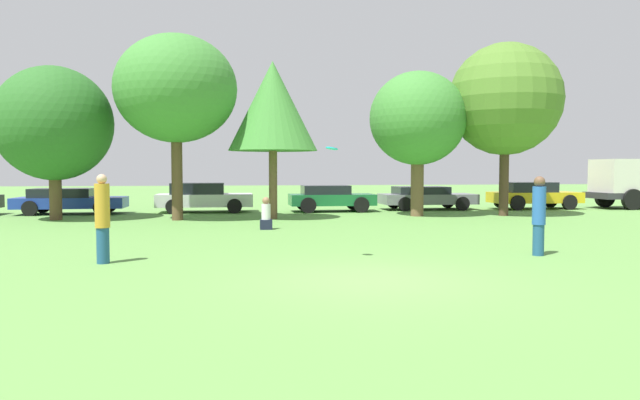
% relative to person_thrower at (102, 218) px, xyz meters
% --- Properties ---
extents(ground_plane, '(120.00, 120.00, 0.00)m').
position_rel_person_thrower_xyz_m(ground_plane, '(5.09, -2.51, -0.93)').
color(ground_plane, '#5B8E42').
extents(person_thrower, '(0.30, 0.30, 1.83)m').
position_rel_person_thrower_xyz_m(person_thrower, '(0.00, 0.00, 0.00)').
color(person_thrower, navy).
rests_on(person_thrower, ground).
extents(person_catcher, '(0.29, 0.29, 1.77)m').
position_rel_person_thrower_xyz_m(person_catcher, '(9.39, -0.20, -0.01)').
color(person_catcher, navy).
rests_on(person_catcher, ground).
extents(frisbee, '(0.26, 0.26, 0.08)m').
position_rel_person_thrower_xyz_m(frisbee, '(4.69, -0.31, 1.43)').
color(frisbee, '#19B2D8').
extents(bystander_sitting, '(0.39, 0.32, 1.04)m').
position_rel_person_thrower_xyz_m(bystander_sitting, '(3.64, 6.36, -0.49)').
color(bystander_sitting, '#191E33').
rests_on(bystander_sitting, ground).
extents(tree_0, '(4.32, 4.32, 5.79)m').
position_rel_person_thrower_xyz_m(tree_0, '(-4.10, 11.00, 2.70)').
color(tree_0, brown).
rests_on(tree_0, ground).
extents(tree_1, '(4.55, 4.55, 6.96)m').
position_rel_person_thrower_xyz_m(tree_1, '(0.48, 10.29, 3.98)').
color(tree_1, brown).
rests_on(tree_1, ground).
extents(tree_2, '(3.44, 3.44, 6.08)m').
position_rel_person_thrower_xyz_m(tree_2, '(4.11, 10.41, 3.41)').
color(tree_2, brown).
rests_on(tree_2, ground).
extents(tree_3, '(3.93, 3.93, 5.91)m').
position_rel_person_thrower_xyz_m(tree_3, '(10.05, 10.89, 3.03)').
color(tree_3, brown).
rests_on(tree_3, ground).
extents(tree_4, '(4.59, 4.59, 7.09)m').
position_rel_person_thrower_xyz_m(tree_4, '(13.65, 10.58, 3.84)').
color(tree_4, '#473323').
rests_on(tree_4, ground).
extents(parked_car_blue, '(4.54, 1.89, 1.11)m').
position_rel_person_thrower_xyz_m(parked_car_blue, '(-4.43, 13.98, -0.33)').
color(parked_car_blue, '#1E389E').
rests_on(parked_car_blue, ground).
extents(parked_car_white, '(4.22, 2.09, 1.32)m').
position_rel_person_thrower_xyz_m(parked_car_white, '(1.20, 14.31, -0.25)').
color(parked_car_white, silver).
rests_on(parked_car_white, ground).
extents(parked_car_green, '(3.85, 1.95, 1.19)m').
position_rel_person_thrower_xyz_m(parked_car_green, '(6.91, 13.93, -0.29)').
color(parked_car_green, '#196633').
rests_on(parked_car_green, ground).
extents(parked_car_grey, '(4.46, 2.11, 1.10)m').
position_rel_person_thrower_xyz_m(parked_car_grey, '(11.63, 14.61, -0.33)').
color(parked_car_grey, slate).
rests_on(parked_car_grey, ground).
extents(parked_car_yellow, '(4.26, 1.95, 1.30)m').
position_rel_person_thrower_xyz_m(parked_car_yellow, '(16.93, 14.35, -0.24)').
color(parked_car_yellow, gold).
rests_on(parked_car_yellow, ground).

